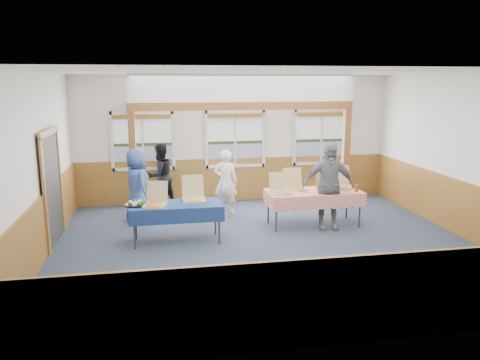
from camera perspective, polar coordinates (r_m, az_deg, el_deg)
name	(u,v)px	position (r m, az deg, el deg)	size (l,w,h in m)	color
floor	(266,245)	(8.97, 3.17, -7.89)	(8.00, 8.00, 0.00)	#2B3847
ceiling	(268,72)	(8.43, 3.42, 13.01)	(8.00, 8.00, 0.00)	white
wall_back	(235,139)	(11.95, -0.63, 5.05)	(8.00, 8.00, 0.00)	silver
wall_front	(340,215)	(5.30, 12.14, -4.17)	(8.00, 8.00, 0.00)	silver
wall_left	(35,169)	(8.57, -23.72, 1.24)	(8.00, 8.00, 0.00)	silver
wall_right	(464,156)	(10.25, 25.63, 2.69)	(8.00, 8.00, 0.00)	silver
wainscot_back	(235,179)	(12.10, -0.59, 0.10)	(7.98, 0.05, 1.10)	brown
wainscot_front	(335,301)	(5.70, 11.56, -14.30)	(7.98, 0.05, 1.10)	brown
wainscot_left	(42,229)	(8.80, -22.99, -5.48)	(0.05, 6.98, 1.10)	brown
wainscot_right	(458,207)	(10.43, 25.00, -3.00)	(0.05, 6.98, 1.10)	brown
cased_opening	(52,189)	(9.52, -21.99, -1.00)	(0.06, 1.30, 2.10)	#2F2F2F
window_left	(143,138)	(11.74, -11.77, 5.06)	(1.56, 0.10, 1.46)	silver
window_mid	(235,136)	(11.90, -0.59, 5.40)	(1.56, 0.10, 1.46)	silver
window_right	(322,134)	(12.49, 9.92, 5.54)	(1.56, 0.10, 1.46)	silver
post_left	(133,166)	(10.67, -12.88, 1.73)	(0.15, 0.15, 2.40)	#593813
post_right	(345,159)	(11.56, 12.72, 2.51)	(0.15, 0.15, 2.40)	#593813
cross_beam	(244,106)	(10.70, 0.45, 9.02)	(5.15, 0.18, 0.18)	#593813
table_left	(176,207)	(9.01, -7.78, -3.24)	(1.87, 1.12, 0.76)	#2F2F2F
table_right	(314,193)	(10.07, 8.98, -1.60)	(2.18, 1.71, 0.76)	#2F2F2F
pizza_box_a	(155,203)	(8.86, -10.29, -2.73)	(0.50, 0.56, 0.43)	tan
pizza_box_b	(194,197)	(9.15, -5.65, -2.11)	(0.43, 0.52, 0.47)	tan
pizza_box_c	(281,190)	(9.73, 4.99, -1.27)	(0.42, 0.50, 0.41)	tan
pizza_box_d	(295,186)	(10.12, 6.76, -0.78)	(0.42, 0.50, 0.43)	tan
pizza_box_e	(327,188)	(10.06, 10.50, -0.99)	(0.40, 0.48, 0.41)	tan
pizza_box_f	(341,185)	(10.41, 12.18, -0.60)	(0.52, 0.59, 0.46)	tan
veggie_tray	(136,204)	(8.99, -12.58, -2.86)	(0.40, 0.40, 0.09)	black
drink_glass	(356,188)	(10.13, 14.02, -0.99)	(0.07, 0.07, 0.15)	brown
woman_white	(226,182)	(10.84, -1.75, -0.22)	(0.55, 0.36, 1.51)	white
woman_black	(160,176)	(11.52, -9.72, 0.53)	(0.77, 0.60, 1.58)	black
man_blue	(137,185)	(10.46, -12.49, -0.62)	(0.79, 0.52, 1.63)	#39518F
person_grey	(328,186)	(9.86, 10.72, -0.70)	(1.07, 0.45, 1.83)	slate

